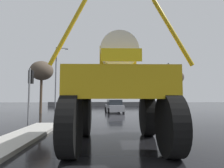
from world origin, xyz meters
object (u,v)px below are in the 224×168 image
object	(u,v)px
oversize_sprayer	(118,90)
bare_tree_right	(176,78)
bare_tree_left	(42,71)
streetlight_far_left	(57,75)
traffic_signal_near_left	(30,84)
sedan_ahead	(114,106)
traffic_signal_near_right	(168,80)

from	to	relation	value
oversize_sprayer	bare_tree_right	xyz separation A→B (m)	(10.35, 20.22, 2.69)
bare_tree_left	streetlight_far_left	bearing A→B (deg)	84.61
traffic_signal_near_left	bare_tree_right	xyz separation A→B (m)	(15.45, 15.33, 2.09)
traffic_signal_near_left	bare_tree_left	bearing A→B (deg)	104.30
sedan_ahead	traffic_signal_near_right	size ratio (longest dim) A/B	1.08
traffic_signal_near_right	bare_tree_left	xyz separation A→B (m)	(-11.18, 9.46, 1.88)
sedan_ahead	traffic_signal_near_right	distance (m)	11.34
sedan_ahead	bare_tree_right	world-z (taller)	bare_tree_right
traffic_signal_near_right	bare_tree_right	bearing A→B (deg)	66.47
bare_tree_left	traffic_signal_near_right	bearing A→B (deg)	-40.22
sedan_ahead	bare_tree_left	bearing A→B (deg)	92.80
streetlight_far_left	bare_tree_left	bearing A→B (deg)	-95.39
traffic_signal_near_left	traffic_signal_near_right	distance (m)	8.78
traffic_signal_near_left	streetlight_far_left	distance (m)	14.71
traffic_signal_near_left	bare_tree_right	bearing A→B (deg)	44.78
oversize_sprayer	bare_tree_right	distance (m)	22.88
sedan_ahead	bare_tree_left	distance (m)	9.36
sedan_ahead	traffic_signal_near_left	xyz separation A→B (m)	(-5.93, -10.75, 1.87)
streetlight_far_left	bare_tree_left	size ratio (longest dim) A/B	1.51
traffic_signal_near_left	bare_tree_right	size ratio (longest dim) A/B	0.60
oversize_sprayer	traffic_signal_near_left	world-z (taller)	oversize_sprayer
sedan_ahead	streetlight_far_left	distance (m)	9.63
oversize_sprayer	traffic_signal_near_right	distance (m)	6.18
traffic_signal_near_left	traffic_signal_near_right	world-z (taller)	traffic_signal_near_right
traffic_signal_near_left	oversize_sprayer	bearing A→B (deg)	-43.80
bare_tree_right	sedan_ahead	bearing A→B (deg)	-154.32
oversize_sprayer	sedan_ahead	distance (m)	15.72
bare_tree_right	traffic_signal_near_right	bearing A→B (deg)	-113.53
traffic_signal_near_right	streetlight_far_left	distance (m)	18.06
oversize_sprayer	traffic_signal_near_right	size ratio (longest dim) A/B	1.29
traffic_signal_near_left	bare_tree_left	xyz separation A→B (m)	(-2.41, 9.45, 2.17)
traffic_signal_near_right	bare_tree_right	xyz separation A→B (m)	(6.68, 15.34, 1.79)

